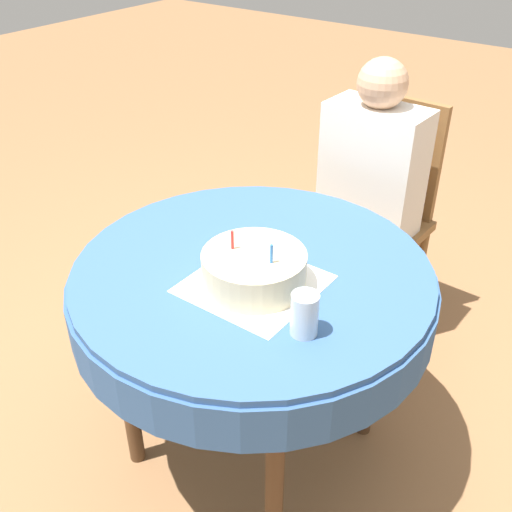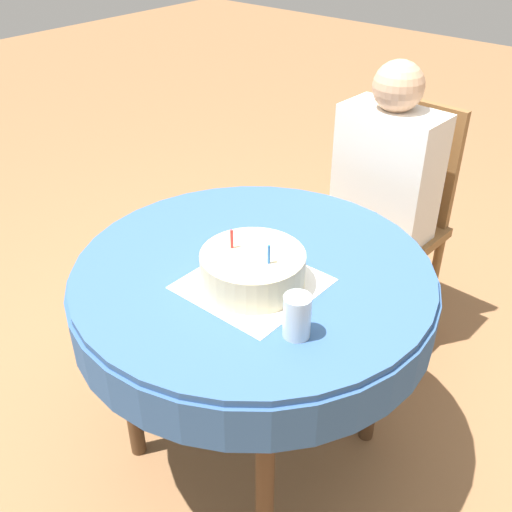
{
  "view_description": "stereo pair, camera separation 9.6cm",
  "coord_description": "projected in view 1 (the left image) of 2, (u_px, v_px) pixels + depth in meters",
  "views": [
    {
      "loc": [
        0.83,
        -1.1,
        1.66
      ],
      "look_at": [
        0.03,
        -0.02,
        0.79
      ],
      "focal_mm": 42.0,
      "sensor_mm": 36.0,
      "label": 1
    },
    {
      "loc": [
        0.9,
        -1.04,
        1.66
      ],
      "look_at": [
        0.03,
        -0.02,
        0.79
      ],
      "focal_mm": 42.0,
      "sensor_mm": 36.0,
      "label": 2
    }
  ],
  "objects": [
    {
      "name": "chair",
      "position": [
        376.0,
        210.0,
        2.38
      ],
      "size": [
        0.43,
        0.43,
        0.95
      ],
      "rotation": [
        0.0,
        0.0,
        -0.04
      ],
      "color": "brown",
      "rests_on": "ground_plane"
    },
    {
      "name": "napkin",
      "position": [
        254.0,
        284.0,
        1.59
      ],
      "size": [
        0.33,
        0.33,
        0.0
      ],
      "color": "white",
      "rests_on": "dining_table"
    },
    {
      "name": "drinking_glass",
      "position": [
        304.0,
        314.0,
        1.4
      ],
      "size": [
        0.07,
        0.07,
        0.11
      ],
      "color": "silver",
      "rests_on": "dining_table"
    },
    {
      "name": "dining_table",
      "position": [
        252.0,
        293.0,
        1.71
      ],
      "size": [
        1.03,
        1.03,
        0.73
      ],
      "color": "#335689",
      "rests_on": "ground_plane"
    },
    {
      "name": "birthday_cake",
      "position": [
        254.0,
        269.0,
        1.57
      ],
      "size": [
        0.28,
        0.28,
        0.15
      ],
      "color": "beige",
      "rests_on": "dining_table"
    },
    {
      "name": "person",
      "position": [
        368.0,
        182.0,
        2.23
      ],
      "size": [
        0.37,
        0.3,
        1.13
      ],
      "rotation": [
        0.0,
        0.0,
        -0.04
      ],
      "color": "tan",
      "rests_on": "ground_plane"
    },
    {
      "name": "ground_plane",
      "position": [
        253.0,
        443.0,
        2.06
      ],
      "size": [
        12.0,
        12.0,
        0.0
      ],
      "primitive_type": "plane",
      "color": "#8C603D"
    }
  ]
}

